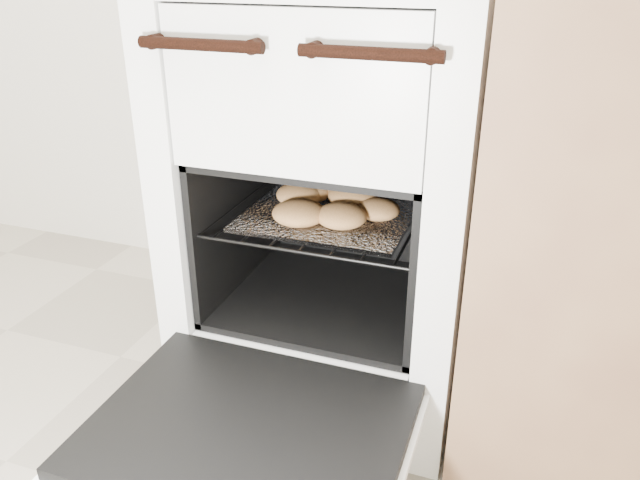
{
  "coord_description": "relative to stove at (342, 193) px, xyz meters",
  "views": [
    {
      "loc": [
        0.51,
        0.07,
        0.86
      ],
      "look_at": [
        0.15,
        1.06,
        0.37
      ],
      "focal_mm": 35.0,
      "sensor_mm": 36.0,
      "label": 1
    }
  ],
  "objects": [
    {
      "name": "stove",
      "position": [
        0.0,
        0.0,
        0.0
      ],
      "size": [
        0.55,
        0.61,
        0.84
      ],
      "color": "white",
      "rests_on": "ground"
    },
    {
      "name": "oven_door",
      "position": [
        0.0,
        -0.46,
        -0.23
      ],
      "size": [
        0.49,
        0.38,
        0.03
      ],
      "color": "black",
      "rests_on": "stove"
    },
    {
      "name": "baked_rolls",
      "position": [
        0.0,
        -0.07,
        0.01
      ],
      "size": [
        0.28,
        0.28,
        0.05
      ],
      "color": "tan",
      "rests_on": "foil_sheet"
    },
    {
      "name": "oven_rack",
      "position": [
        0.0,
        -0.06,
        -0.02
      ],
      "size": [
        0.4,
        0.38,
        0.01
      ],
      "color": "black",
      "rests_on": "stove"
    },
    {
      "name": "foil_sheet",
      "position": [
        0.0,
        -0.08,
        -0.01
      ],
      "size": [
        0.31,
        0.27,
        0.01
      ],
      "primitive_type": "cube",
      "color": "white",
      "rests_on": "oven_rack"
    }
  ]
}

